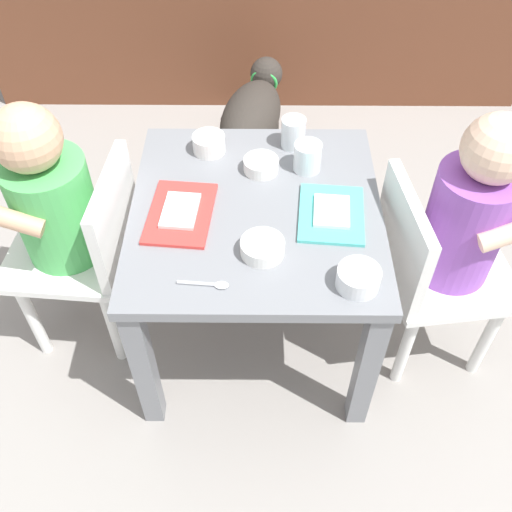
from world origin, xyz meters
The scene contains 14 objects.
ground_plane centered at (0.00, 0.00, 0.00)m, with size 7.00×7.00×0.00m, color gray.
dining_table centered at (0.00, 0.00, 0.36)m, with size 0.54×0.57×0.44m.
seated_child_left centered at (-0.43, 0.02, 0.43)m, with size 0.30×0.30×0.68m.
seated_child_right centered at (0.43, -0.04, 0.43)m, with size 0.32×0.32×0.70m.
dog centered at (-0.02, 0.71, 0.19)m, with size 0.27×0.46×0.29m.
food_tray_left centered at (-0.16, -0.02, 0.45)m, with size 0.15×0.20×0.02m.
food_tray_right centered at (0.16, -0.02, 0.45)m, with size 0.15×0.19×0.02m.
water_cup_left centered at (0.11, 0.13, 0.47)m, with size 0.06×0.06×0.07m.
water_cup_right centered at (0.09, 0.22, 0.47)m, with size 0.06×0.06×0.07m.
cereal_bowl_right_side centered at (0.01, 0.12, 0.46)m, with size 0.08×0.08×0.03m.
cereal_bowl_left_side centered at (-0.11, 0.20, 0.46)m, with size 0.08×0.08×0.04m.
veggie_bowl_far centered at (0.01, -0.13, 0.46)m, with size 0.09×0.09×0.03m.
veggie_bowl_near centered at (0.19, -0.21, 0.46)m, with size 0.08×0.08×0.04m.
spoon_by_left_tray centered at (-0.09, -0.21, 0.44)m, with size 0.10×0.02×0.01m.
Camera 1 is at (0.01, -0.91, 1.29)m, focal length 40.66 mm.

